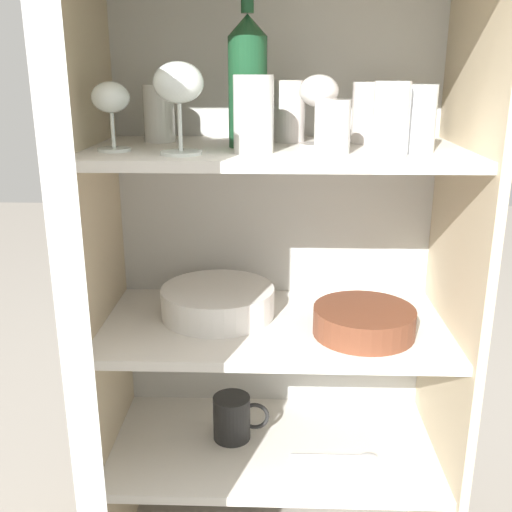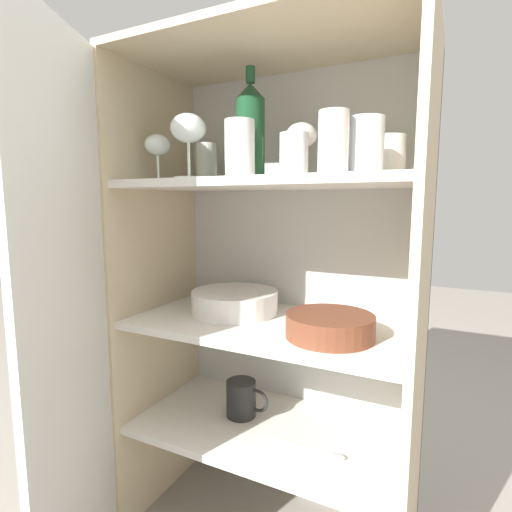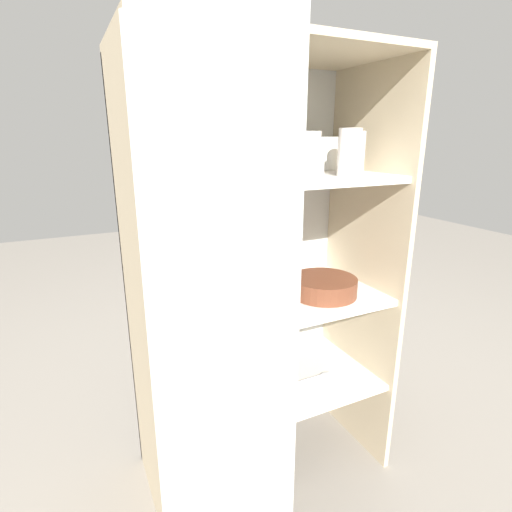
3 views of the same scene
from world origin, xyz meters
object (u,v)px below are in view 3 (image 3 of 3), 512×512
object	(u,v)px
wine_bottle	(246,129)
coffee_mug_primary	(235,373)
plate_stack_white	(222,291)
mixing_bowl_large	(324,285)

from	to	relation	value
wine_bottle	coffee_mug_primary	size ratio (longest dim) A/B	2.18
plate_stack_white	coffee_mug_primary	size ratio (longest dim) A/B	1.91
wine_bottle	plate_stack_white	world-z (taller)	wine_bottle
plate_stack_white	mixing_bowl_large	bearing A→B (deg)	-15.92
coffee_mug_primary	mixing_bowl_large	bearing A→B (deg)	-14.46
mixing_bowl_large	plate_stack_white	bearing A→B (deg)	164.08
coffee_mug_primary	plate_stack_white	bearing A→B (deg)	152.09
wine_bottle	mixing_bowl_large	xyz separation A→B (m)	(0.23, -0.05, -0.46)
plate_stack_white	mixing_bowl_large	distance (m)	0.31
wine_bottle	coffee_mug_primary	distance (m)	0.73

